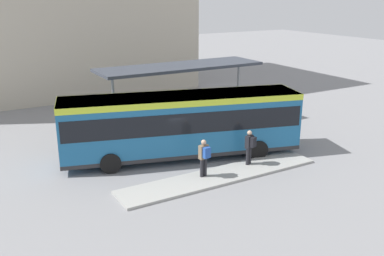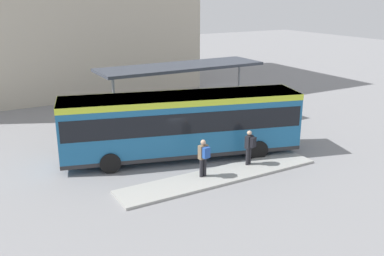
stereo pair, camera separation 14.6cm
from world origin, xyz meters
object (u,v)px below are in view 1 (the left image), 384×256
pedestrian_waiting (204,156)px  potted_planter_near_shelter (202,126)px  pedestrian_companion (250,145)px  potted_planter_far_side (153,133)px  city_bus (182,122)px  bicycle_red (279,113)px  bicycle_blue (263,108)px  bicycle_white (269,110)px

pedestrian_waiting → potted_planter_near_shelter: size_ratio=1.59×
pedestrian_companion → potted_planter_far_side: pedestrian_companion is taller
city_bus → pedestrian_companion: bearing=-35.7°
city_bus → bicycle_red: size_ratio=7.51×
pedestrian_waiting → bicycle_red: (9.66, 5.94, -0.78)m
city_bus → bicycle_blue: 10.42m
city_bus → potted_planter_far_side: (-0.61, 2.31, -1.20)m
bicycle_blue → pedestrian_companion: bearing=130.8°
pedestrian_companion → bicycle_white: 9.52m
bicycle_red → pedestrian_waiting: bearing=-65.8°
city_bus → bicycle_red: bearing=33.9°
bicycle_white → potted_planter_far_side: bearing=-74.5°
bicycle_red → bicycle_white: (-0.19, 0.85, 0.02)m
potted_planter_far_side → bicycle_red: bearing=4.0°
bicycle_red → potted_planter_near_shelter: 6.51m
potted_planter_far_side → pedestrian_companion: bearing=-61.0°
city_bus → potted_planter_far_side: city_bus is taller
bicycle_white → potted_planter_far_side: 9.74m
pedestrian_waiting → bicycle_white: 11.68m
bicycle_red → bicycle_white: 0.87m
city_bus → potted_planter_far_side: bearing=120.6°
bicycle_red → potted_planter_near_shelter: size_ratio=1.48×
pedestrian_companion → potted_planter_near_shelter: size_ratio=1.56×
city_bus → pedestrian_waiting: 3.08m
bicycle_red → potted_planter_near_shelter: bearing=-92.5°
bicycle_red → bicycle_white: bearing=-175.0°
pedestrian_companion → bicycle_blue: (6.95, 7.49, -0.76)m
city_bus → potted_planter_near_shelter: 3.88m
city_bus → potted_planter_near_shelter: size_ratio=11.07×
bicycle_red → potted_planter_far_side: 9.83m
city_bus → potted_planter_near_shelter: bearing=57.9°
bicycle_white → bicycle_blue: bearing=174.9°
city_bus → bicycle_white: (9.00, 3.84, -1.54)m
bicycle_red → potted_planter_far_side: (-9.80, -0.68, 0.37)m
pedestrian_waiting → bicycle_white: (9.47, 6.78, -0.76)m
bicycle_white → potted_planter_near_shelter: bearing=-71.0°
bicycle_red → city_bus: bearing=-79.3°
potted_planter_far_side → pedestrian_waiting: bearing=-88.5°
pedestrian_companion → city_bus: bearing=19.1°
pedestrian_waiting → pedestrian_companion: size_ratio=1.02×
bicycle_red → bicycle_blue: bicycle_red is taller
potted_planter_near_shelter → pedestrian_waiting: bearing=-120.6°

